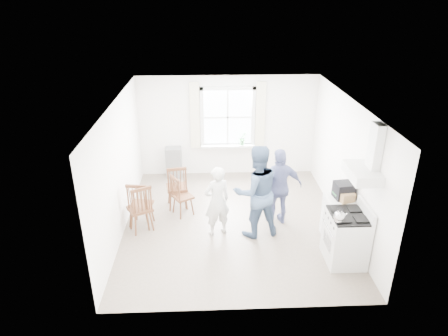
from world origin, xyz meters
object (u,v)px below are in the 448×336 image
low_cabinet (338,218)px  windsor_chair_b (139,201)px  person_left (217,201)px  windsor_chair_a (177,183)px  person_right (279,187)px  gas_stove (346,237)px  person_mid (256,192)px  windsor_chair_c (141,204)px  stereo_stack (344,190)px

low_cabinet → windsor_chair_b: 3.94m
person_left → windsor_chair_a: bearing=-72.3°
person_right → gas_stove: bearing=116.5°
person_left → low_cabinet: bearing=151.7°
person_mid → person_right: 0.67m
low_cabinet → person_mid: bearing=171.8°
low_cabinet → windsor_chair_a: 3.43m
gas_stove → windsor_chair_b: gas_stove is taller
low_cabinet → person_right: (-1.05, 0.63, 0.37)m
windsor_chair_c → person_right: person_right is taller
gas_stove → windsor_chair_c: 3.92m
windsor_chair_c → person_mid: 2.28m
low_cabinet → windsor_chair_b: windsor_chair_b is taller
low_cabinet → stereo_stack: stereo_stack is taller
windsor_chair_a → person_mid: bearing=-33.4°
windsor_chair_b → windsor_chair_c: size_ratio=1.00×
stereo_stack → person_mid: person_mid is taller
person_mid → windsor_chair_b: bearing=-21.4°
person_left → person_mid: size_ratio=0.77×
stereo_stack → windsor_chair_a: bearing=158.4°
low_cabinet → gas_stove: bearing=-95.7°
person_right → person_mid: bearing=27.6°
windsor_chair_a → windsor_chair_c: (-0.65, -0.89, -0.01)m
person_mid → stereo_stack: bearing=158.2°
stereo_stack → person_left: person_left is taller
low_cabinet → windsor_chair_a: (-3.18, 1.28, 0.19)m
person_mid → windsor_chair_c: bearing=-18.1°
low_cabinet → windsor_chair_b: size_ratio=0.87×
person_left → stereo_stack: bearing=151.9°
gas_stove → windsor_chair_b: (-3.83, 1.23, 0.15)m
windsor_chair_c → person_mid: person_mid is taller
stereo_stack → windsor_chair_c: size_ratio=0.37×
windsor_chair_c → person_right: size_ratio=0.63×
windsor_chair_a → person_right: bearing=-17.1°
low_cabinet → stereo_stack: (0.05, 0.00, 0.60)m
low_cabinet → windsor_chair_a: size_ratio=0.86×
windsor_chair_b → person_right: (2.84, 0.10, 0.19)m
low_cabinet → person_mid: size_ratio=0.48×
stereo_stack → windsor_chair_b: bearing=172.4°
windsor_chair_c → person_right: (2.77, 0.24, 0.19)m
gas_stove → windsor_chair_c: (-3.76, 1.09, 0.15)m
windsor_chair_a → person_right: 2.23m
low_cabinet → windsor_chair_a: windsor_chair_a is taller
windsor_chair_b → person_left: person_left is taller
person_mid → person_right: size_ratio=1.15×
gas_stove → windsor_chair_c: bearing=163.8°
gas_stove → person_mid: person_mid is taller
windsor_chair_a → windsor_chair_c: size_ratio=1.01×
person_mid → gas_stove: bearing=134.4°
windsor_chair_b → gas_stove: bearing=-17.8°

